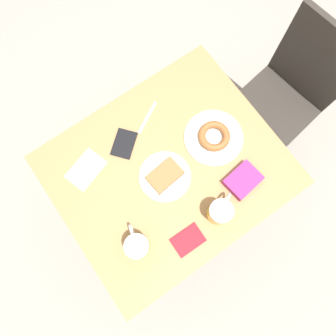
{
  "coord_description": "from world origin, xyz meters",
  "views": [
    {
      "loc": [
        0.27,
        -0.19,
        2.12
      ],
      "look_at": [
        0.0,
        0.0,
        0.79
      ],
      "focal_mm": 35.0,
      "sensor_mm": 36.0,
      "label": 1
    }
  ],
  "objects_px": {
    "napkin_folded": "(86,170)",
    "chair": "(294,86)",
    "passport_near_edge": "(124,144)",
    "passport_far_edge": "(188,240)",
    "plate_with_cake": "(165,176)",
    "beer_mug_left": "(220,212)",
    "fork": "(147,118)",
    "blue_pouch": "(243,180)",
    "plate_with_donut": "(214,137)",
    "beer_mug_center": "(137,246)"
  },
  "relations": [
    {
      "from": "plate_with_cake",
      "to": "passport_near_edge",
      "type": "distance_m",
      "value": 0.23
    },
    {
      "from": "plate_with_cake",
      "to": "beer_mug_center",
      "type": "height_order",
      "value": "beer_mug_center"
    },
    {
      "from": "plate_with_cake",
      "to": "passport_near_edge",
      "type": "height_order",
      "value": "plate_with_cake"
    },
    {
      "from": "plate_with_donut",
      "to": "beer_mug_center",
      "type": "distance_m",
      "value": 0.56
    },
    {
      "from": "beer_mug_left",
      "to": "plate_with_cake",
      "type": "bearing_deg",
      "value": -160.52
    },
    {
      "from": "blue_pouch",
      "to": "chair",
      "type": "bearing_deg",
      "value": 112.55
    },
    {
      "from": "passport_far_edge",
      "to": "blue_pouch",
      "type": "xyz_separation_m",
      "value": [
        -0.07,
        0.33,
        0.02
      ]
    },
    {
      "from": "beer_mug_left",
      "to": "beer_mug_center",
      "type": "xyz_separation_m",
      "value": [
        -0.08,
        -0.34,
        0.0
      ]
    },
    {
      "from": "beer_mug_left",
      "to": "blue_pouch",
      "type": "distance_m",
      "value": 0.18
    },
    {
      "from": "plate_with_donut",
      "to": "plate_with_cake",
      "type": "bearing_deg",
      "value": -85.94
    },
    {
      "from": "napkin_folded",
      "to": "fork",
      "type": "bearing_deg",
      "value": 97.47
    },
    {
      "from": "napkin_folded",
      "to": "passport_near_edge",
      "type": "height_order",
      "value": "passport_near_edge"
    },
    {
      "from": "plate_with_donut",
      "to": "beer_mug_center",
      "type": "height_order",
      "value": "beer_mug_center"
    },
    {
      "from": "plate_with_cake",
      "to": "blue_pouch",
      "type": "bearing_deg",
      "value": 51.45
    },
    {
      "from": "blue_pouch",
      "to": "beer_mug_left",
      "type": "bearing_deg",
      "value": -73.75
    },
    {
      "from": "beer_mug_left",
      "to": "chair",
      "type": "bearing_deg",
      "value": 111.25
    },
    {
      "from": "chair",
      "to": "beer_mug_center",
      "type": "height_order",
      "value": "chair"
    },
    {
      "from": "beer_mug_left",
      "to": "passport_near_edge",
      "type": "bearing_deg",
      "value": -162.39
    },
    {
      "from": "chair",
      "to": "passport_far_edge",
      "type": "relative_size",
      "value": 7.38
    },
    {
      "from": "passport_far_edge",
      "to": "blue_pouch",
      "type": "bearing_deg",
      "value": 101.22
    },
    {
      "from": "beer_mug_center",
      "to": "napkin_folded",
      "type": "height_order",
      "value": "beer_mug_center"
    },
    {
      "from": "napkin_folded",
      "to": "plate_with_donut",
      "type": "bearing_deg",
      "value": 69.35
    },
    {
      "from": "beer_mug_left",
      "to": "beer_mug_center",
      "type": "bearing_deg",
      "value": -103.12
    },
    {
      "from": "beer_mug_center",
      "to": "passport_near_edge",
      "type": "distance_m",
      "value": 0.44
    },
    {
      "from": "beer_mug_left",
      "to": "napkin_folded",
      "type": "bearing_deg",
      "value": -143.64
    },
    {
      "from": "plate_with_donut",
      "to": "beer_mug_left",
      "type": "height_order",
      "value": "beer_mug_left"
    },
    {
      "from": "plate_with_cake",
      "to": "fork",
      "type": "relative_size",
      "value": 1.47
    },
    {
      "from": "napkin_folded",
      "to": "chair",
      "type": "bearing_deg",
      "value": 81.41
    },
    {
      "from": "beer_mug_center",
      "to": "fork",
      "type": "relative_size",
      "value": 0.91
    },
    {
      "from": "beer_mug_left",
      "to": "fork",
      "type": "xyz_separation_m",
      "value": [
        -0.51,
        0.0,
        -0.06
      ]
    },
    {
      "from": "plate_with_cake",
      "to": "fork",
      "type": "distance_m",
      "value": 0.28
    },
    {
      "from": "plate_with_cake",
      "to": "passport_near_edge",
      "type": "xyz_separation_m",
      "value": [
        -0.22,
        -0.06,
        -0.01
      ]
    },
    {
      "from": "beer_mug_center",
      "to": "passport_far_edge",
      "type": "bearing_deg",
      "value": 61.29
    },
    {
      "from": "beer_mug_center",
      "to": "plate_with_cake",
      "type": "bearing_deg",
      "value": 124.67
    },
    {
      "from": "napkin_folded",
      "to": "fork",
      "type": "distance_m",
      "value": 0.35
    },
    {
      "from": "passport_near_edge",
      "to": "beer_mug_center",
      "type": "bearing_deg",
      "value": -25.5
    },
    {
      "from": "plate_with_donut",
      "to": "blue_pouch",
      "type": "relative_size",
      "value": 1.69
    },
    {
      "from": "beer_mug_center",
      "to": "napkin_folded",
      "type": "relative_size",
      "value": 0.74
    },
    {
      "from": "napkin_folded",
      "to": "blue_pouch",
      "type": "height_order",
      "value": "blue_pouch"
    },
    {
      "from": "passport_near_edge",
      "to": "passport_far_edge",
      "type": "height_order",
      "value": "same"
    },
    {
      "from": "plate_with_cake",
      "to": "napkin_folded",
      "type": "xyz_separation_m",
      "value": [
        -0.22,
        -0.26,
        -0.01
      ]
    },
    {
      "from": "beer_mug_center",
      "to": "passport_far_edge",
      "type": "distance_m",
      "value": 0.21
    },
    {
      "from": "beer_mug_center",
      "to": "fork",
      "type": "xyz_separation_m",
      "value": [
        -0.44,
        0.34,
        -0.06
      ]
    },
    {
      "from": "beer_mug_left",
      "to": "fork",
      "type": "distance_m",
      "value": 0.52
    },
    {
      "from": "chair",
      "to": "plate_with_donut",
      "type": "relative_size",
      "value": 3.68
    },
    {
      "from": "passport_near_edge",
      "to": "passport_far_edge",
      "type": "distance_m",
      "value": 0.49
    },
    {
      "from": "fork",
      "to": "plate_with_donut",
      "type": "bearing_deg",
      "value": 36.61
    },
    {
      "from": "plate_with_donut",
      "to": "napkin_folded",
      "type": "height_order",
      "value": "plate_with_donut"
    },
    {
      "from": "beer_mug_left",
      "to": "napkin_folded",
      "type": "height_order",
      "value": "beer_mug_left"
    },
    {
      "from": "passport_near_edge",
      "to": "passport_far_edge",
      "type": "bearing_deg",
      "value": -1.54
    }
  ]
}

